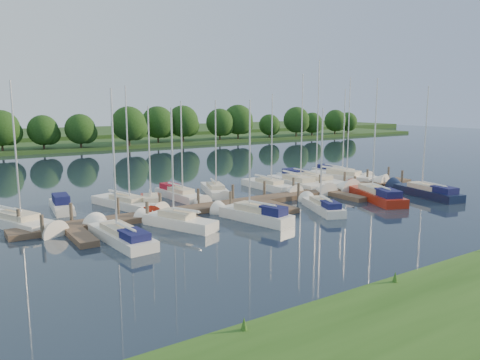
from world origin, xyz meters
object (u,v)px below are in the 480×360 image
sailboat_n_0 (19,224)px  dock (262,202)px  motorboat (62,206)px  sailboat_n_5 (216,191)px  sailboat_s_2 (254,216)px

sailboat_n_0 → dock: bearing=147.2°
motorboat → sailboat_n_5: size_ratio=0.55×
dock → sailboat_n_0: 19.10m
dock → sailboat_n_5: bearing=100.1°
sailboat_n_0 → motorboat: sailboat_n_0 is taller
motorboat → sailboat_n_5: sailboat_n_5 is taller
dock → sailboat_n_0: sailboat_n_0 is taller
dock → motorboat: (-15.06, 7.20, 0.13)m
sailboat_n_0 → motorboat: size_ratio=2.06×
sailboat_n_0 → sailboat_s_2: 16.73m
sailboat_n_5 → dock: bearing=118.7°
dock → sailboat_n_0: size_ratio=3.77×
sailboat_n_5 → motorboat: bearing=14.1°
sailboat_n_0 → sailboat_s_2: size_ratio=1.13×
motorboat → dock: bearing=160.0°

